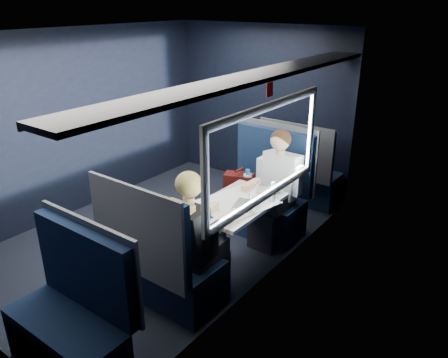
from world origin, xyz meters
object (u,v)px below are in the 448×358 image
Objects in this scene: seat_bay_far at (161,263)px; seat_row_back at (74,320)px; laptop at (250,202)px; table at (235,209)px; seat_bay_near at (263,196)px; man at (276,183)px; cup at (277,189)px; seat_row_front at (300,174)px; bottle_small at (272,193)px; woman at (194,233)px.

seat_row_back is at bearing -90.00° from seat_bay_far.
laptop is at bearing 66.01° from seat_bay_far.
table is 0.79× the size of seat_bay_near.
table is 0.70m from man.
cup is at bearing -46.34° from seat_bay_near.
man is at bearing -77.17° from seat_row_front.
seat_row_back is 2.12m from bottle_small.
laptop reaches higher than cup.
seat_bay_near is at bearing 90.28° from seat_row_back.
seat_bay_far is 0.92m from seat_row_back.
table is 0.79× the size of seat_bay_far.
seat_bay_far reaches higher than seat_row_back.
seat_row_back is (0.01, -2.66, -0.01)m from seat_bay_near.
seat_row_back is 3.30× the size of laptop.
man reaches higher than cup.
bottle_small is at bearing -73.05° from seat_row_front.
cup is at bearing 72.40° from seat_bay_far.
seat_bay_near reaches higher than cup.
table is 0.93m from seat_bay_far.
seat_bay_near is 13.32× the size of cup.
bottle_small is (0.48, -1.57, 0.42)m from seat_row_front.
seat_bay_near is (-0.20, 0.87, -0.24)m from table.
seat_row_back is 2.53m from man.
table is 0.86× the size of seat_row_back.
seat_row_back is at bearing -103.38° from bottle_small.
seat_bay_far reaches higher than seat_row_front.
woman is (0.25, -2.50, 0.32)m from seat_row_front.
woman is at bearing -100.69° from laptop.
seat_row_front is 1.48m from cup.
cup is at bearing 85.87° from laptop.
seat_bay_near is 1.09× the size of seat_row_back.
seat_bay_far reaches higher than laptop.
seat_bay_far is at bearing -101.78° from table.
cup is (0.41, 2.22, 0.38)m from seat_row_back.
seat_bay_far is 1.41m from cup.
seat_bay_far is 3.59× the size of laptop.
laptop is at bearing -94.13° from cup.
man reaches higher than table.
table is 0.92m from seat_bay_near.
cup is (0.42, -0.44, 0.36)m from seat_bay_near.
table is at bearing 173.47° from laptop.
man is at bearing 80.97° from seat_bay_far.
seat_bay_near is 1.74m from seat_bay_far.
man is at bearing 90.00° from woman.
seat_row_back is (0.00, -0.92, -0.00)m from seat_bay_far.
table is at bearing -77.30° from seat_bay_near.
bottle_small is at bearing -64.27° from man.
woman is at bearing -80.52° from seat_bay_near.
seat_bay_far is at bearing -107.60° from cup.
seat_bay_far is at bearing -99.03° from man.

